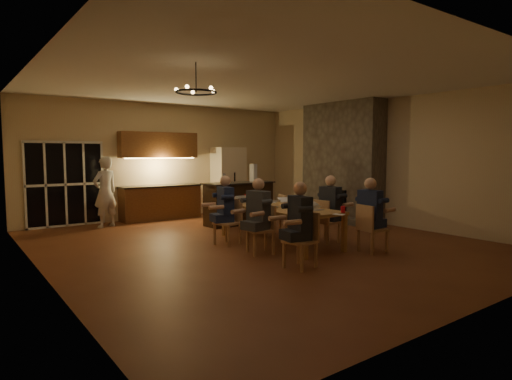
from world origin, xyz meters
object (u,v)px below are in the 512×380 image
at_px(person_right_mid, 330,209).
at_px(laptop_f, 260,196).
at_px(person_left_mid, 258,216).
at_px(can_cola, 233,198).
at_px(plate_near, 310,207).
at_px(can_right, 285,201).
at_px(bar_bottle, 224,178).
at_px(chair_right_mid, 327,221).
at_px(mug_front, 291,206).
at_px(person_left_far, 225,210).
at_px(chandelier, 196,92).
at_px(laptop_b, 314,204).
at_px(laptop_c, 269,201).
at_px(laptop_e, 238,197).
at_px(laptop_a, 308,208).
at_px(can_silver, 302,207).
at_px(chair_left_far, 227,222).
at_px(chair_right_near, 373,228).
at_px(mug_mid, 266,202).
at_px(plate_far, 273,202).
at_px(mug_back, 241,202).
at_px(standing_person, 105,192).
at_px(bar_blender, 253,173).
at_px(bar_island, 239,203).
at_px(person_left_near, 300,225).
at_px(redcup_near, 343,209).
at_px(redcup_far, 247,197).
at_px(person_right_near, 370,215).
at_px(chair_left_near, 300,241).
at_px(refrigerator, 228,180).
at_px(chair_right_far, 291,214).
at_px(plate_left, 294,212).
at_px(chair_left_mid, 260,229).
at_px(dining_table, 279,225).
at_px(redcup_mid, 254,203).

relative_size(person_right_mid, laptop_f, 4.31).
height_order(person_left_mid, can_cola, person_left_mid).
xyz_separation_m(person_left_mid, plate_near, (1.26, -0.04, 0.07)).
bearing_deg(can_right, bar_bottle, 97.81).
relative_size(chair_right_mid, mug_front, 8.90).
distance_m(person_left_far, can_right, 1.37).
bearing_deg(chandelier, laptop_b, -0.01).
relative_size(laptop_c, laptop_e, 1.00).
relative_size(laptop_a, can_silver, 2.67).
distance_m(chair_left_far, laptop_e, 1.00).
height_order(chair_right_near, mug_mid, chair_right_near).
bearing_deg(plate_far, laptop_f, 123.10).
bearing_deg(person_left_mid, mug_front, 84.67).
relative_size(mug_front, mug_back, 1.00).
bearing_deg(person_left_far, person_left_mid, 12.04).
height_order(standing_person, laptop_e, standing_person).
distance_m(chair_right_mid, bar_blender, 3.19).
bearing_deg(bar_island, plate_near, -98.06).
bearing_deg(person_left_near, bar_island, 169.53).
bearing_deg(chair_left_far, chair_right_near, 22.23).
relative_size(redcup_near, redcup_far, 1.00).
bearing_deg(person_right_near, chair_left_near, 88.32).
bearing_deg(mug_mid, bar_island, 72.24).
relative_size(redcup_far, plate_far, 0.53).
bearing_deg(redcup_far, plate_near, -83.75).
bearing_deg(laptop_a, refrigerator, -93.44).
xyz_separation_m(chair_right_near, chandelier, (-3.20, 0.82, 2.31)).
bearing_deg(chair_left_near, mug_front, 135.24).
relative_size(chair_right_far, plate_far, 3.94).
bearing_deg(plate_left, bar_island, 72.83).
relative_size(laptop_a, laptop_f, 1.00).
xyz_separation_m(chair_left_mid, redcup_far, (1.03, 1.90, 0.37)).
height_order(chandelier, redcup_far, chandelier).
relative_size(person_right_near, redcup_near, 11.50).
bearing_deg(plate_left, refrigerator, 69.74).
distance_m(can_silver, can_cola, 2.12).
xyz_separation_m(dining_table, chair_right_mid, (0.83, -0.53, 0.07)).
relative_size(person_right_near, can_cola, 11.50).
bearing_deg(chandelier, person_right_mid, 4.80).
bearing_deg(mug_back, bar_blender, 47.74).
relative_size(redcup_far, can_right, 1.00).
xyz_separation_m(chair_right_far, mug_mid, (-0.85, -0.17, 0.36)).
height_order(standing_person, laptop_a, standing_person).
relative_size(chair_right_mid, person_left_near, 0.64).
relative_size(can_cola, plate_near, 0.47).
height_order(refrigerator, redcup_mid, refrigerator).
height_order(laptop_a, laptop_c, same).
bearing_deg(laptop_b, chair_left_far, 126.36).
bearing_deg(bar_bottle, plate_near, -85.58).
relative_size(bar_island, chair_right_far, 2.15).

